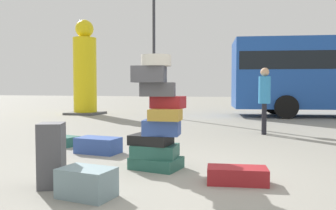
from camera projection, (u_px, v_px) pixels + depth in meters
The scene contains 10 objects.
ground_plane at pixel (173, 177), 4.52m from camera, with size 80.00×80.00×0.00m, color gray.
suitcase_tower at pixel (157, 120), 4.94m from camera, with size 0.78×0.64×1.65m.
suitcase_charcoal_foreground_far at pixel (52, 155), 4.03m from camera, with size 0.28×0.33×0.77m, color #4C4C51.
suitcase_slate_right_side at pixel (87, 183), 3.66m from camera, with size 0.58×0.38×0.32m, color gray.
suitcase_navy_white_trunk at pixel (98, 145), 6.15m from camera, with size 0.77×0.44×0.28m, color #334F99.
suitcase_maroon_upright_blue at pixel (237, 175), 4.19m from camera, with size 0.73×0.35×0.20m, color maroon.
suitcase_teal_foreground_near at pixel (64, 141), 6.92m from camera, with size 0.54×0.38×0.20m, color #26594C.
person_bearded_onlooker at pixel (264, 95), 8.63m from camera, with size 0.30×0.34×1.69m.
yellow_dummy_statue at pixel (85, 73), 15.04m from camera, with size 1.42×1.42×4.17m.
lamp_post at pixel (154, 26), 14.08m from camera, with size 0.36×0.36×5.71m.
Camera 1 is at (1.14, -4.32, 1.18)m, focal length 36.32 mm.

